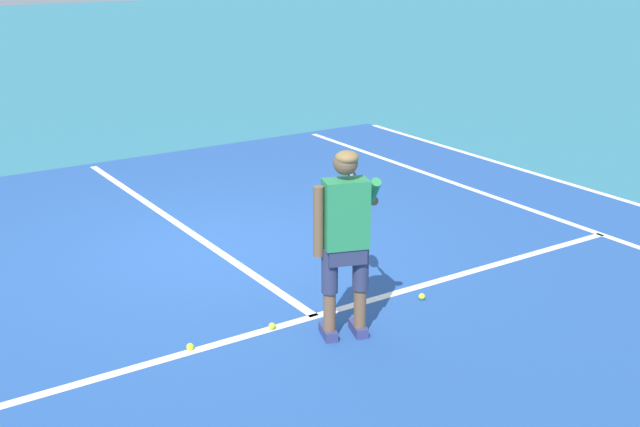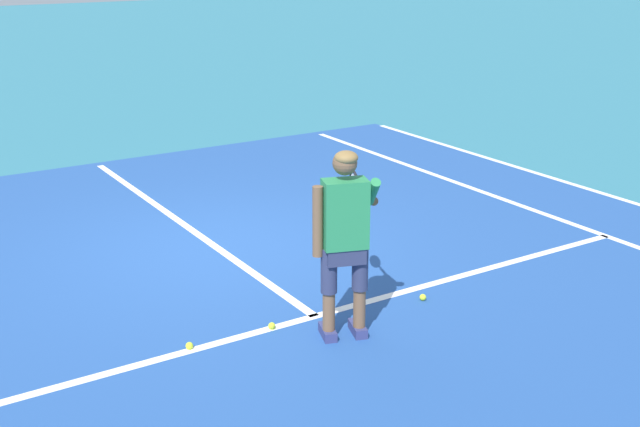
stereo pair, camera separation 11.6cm
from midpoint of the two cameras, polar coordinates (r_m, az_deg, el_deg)
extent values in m
plane|color=teal|center=(9.39, -7.69, -2.53)|extent=(80.00, 80.00, 0.00)
cube|color=#234C93|center=(8.71, -5.33, -4.15)|extent=(10.98, 10.65, 0.00)
cube|color=white|center=(7.70, -0.81, -7.22)|extent=(8.23, 0.10, 0.01)
cube|color=white|center=(10.35, -10.37, -0.64)|extent=(0.10, 6.40, 0.01)
cube|color=white|center=(11.11, 13.73, 0.46)|extent=(0.10, 10.25, 0.01)
cube|color=white|center=(12.11, 18.22, 1.56)|extent=(0.10, 10.25, 0.01)
cube|color=navy|center=(7.32, 0.12, -8.31)|extent=(0.19, 0.30, 0.09)
cube|color=navy|center=(7.39, 2.25, -8.06)|extent=(0.19, 0.30, 0.09)
cylinder|color=brown|center=(7.19, 0.21, -6.85)|extent=(0.11, 0.11, 0.36)
cylinder|color=#2D3351|center=(7.03, 0.21, -4.02)|extent=(0.14, 0.14, 0.41)
cylinder|color=brown|center=(7.26, 2.36, -6.61)|extent=(0.11, 0.11, 0.36)
cylinder|color=#2D3351|center=(7.10, 2.40, -3.79)|extent=(0.14, 0.14, 0.41)
cube|color=#2D3351|center=(7.00, 1.32, -2.66)|extent=(0.39, 0.30, 0.20)
cube|color=#28844C|center=(6.89, 1.34, -0.02)|extent=(0.43, 0.33, 0.60)
cylinder|color=brown|center=(6.84, -0.60, -0.58)|extent=(0.09, 0.09, 0.62)
cylinder|color=#28844C|center=(7.00, 3.24, 1.55)|extent=(0.17, 0.28, 0.29)
cylinder|color=brown|center=(7.24, 3.02, 0.98)|extent=(0.17, 0.30, 0.14)
sphere|color=brown|center=(6.77, 1.35, 3.58)|extent=(0.21, 0.21, 0.21)
ellipsoid|color=olive|center=(6.74, 1.40, 3.95)|extent=(0.25, 0.25, 0.12)
cylinder|color=#232326|center=(7.45, 2.62, 1.26)|extent=(0.09, 0.20, 0.03)
cylinder|color=black|center=(7.59, 2.29, 1.59)|extent=(0.05, 0.10, 0.02)
torus|color=black|center=(7.76, 1.89, 1.98)|extent=(0.12, 0.29, 0.30)
cylinder|color=silver|center=(7.76, 1.89, 1.98)|extent=(0.09, 0.24, 0.25)
sphere|color=#CCE02D|center=(8.09, 6.75, -5.81)|extent=(0.07, 0.07, 0.07)
sphere|color=#CCE02D|center=(7.46, -3.83, -7.90)|extent=(0.07, 0.07, 0.07)
sphere|color=#CCE02D|center=(7.19, -9.56, -9.22)|extent=(0.07, 0.07, 0.07)
camera|label=1|loc=(0.06, -90.46, -0.15)|focal=45.60mm
camera|label=2|loc=(0.06, 89.54, 0.15)|focal=45.60mm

